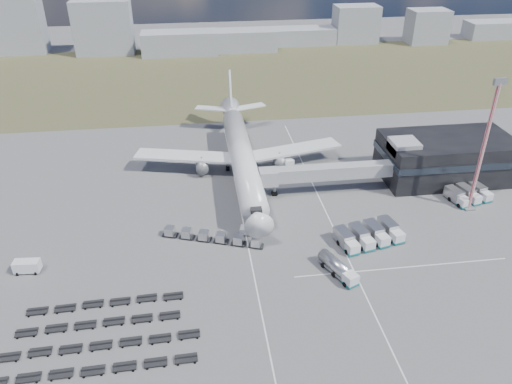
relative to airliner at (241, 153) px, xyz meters
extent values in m
plane|color=#565659|center=(0.00, -32.38, -5.29)|extent=(420.00, 420.00, 0.00)
cube|color=#434228|center=(0.00, 77.62, -5.29)|extent=(420.00, 90.00, 0.01)
cube|color=silver|center=(-2.00, -27.38, -5.29)|extent=(0.25, 110.00, 0.01)
cube|color=silver|center=(16.00, -27.38, -5.29)|extent=(0.25, 110.00, 0.01)
cube|color=silver|center=(25.00, -40.38, -5.29)|extent=(40.00, 0.25, 0.01)
cube|color=black|center=(48.00, -8.38, -0.29)|extent=(30.00, 16.00, 10.00)
cube|color=#262D38|center=(48.00, -8.38, 0.91)|extent=(30.40, 16.40, 1.60)
cube|color=#939399|center=(36.00, -10.38, 4.21)|extent=(6.00, 6.00, 3.00)
cube|color=#939399|center=(18.10, -11.88, -0.19)|extent=(29.80, 3.00, 3.00)
cube|color=#939399|center=(4.70, -12.38, -0.19)|extent=(4.00, 3.60, 3.40)
cylinder|color=slate|center=(6.20, -11.88, -2.74)|extent=(0.70, 0.70, 5.10)
cylinder|color=black|center=(6.20, -11.88, -4.84)|extent=(1.40, 0.90, 1.40)
cylinder|color=silver|center=(0.00, -2.38, 0.01)|extent=(5.60, 48.00, 5.60)
cone|color=silver|center=(0.00, -28.88, 0.01)|extent=(5.60, 5.00, 5.60)
cone|color=silver|center=(0.00, 25.62, 0.81)|extent=(5.60, 8.00, 5.60)
cube|color=black|center=(0.00, -26.88, 0.81)|extent=(2.20, 2.00, 0.80)
cube|color=silver|center=(-13.00, 2.62, -1.19)|extent=(25.59, 11.38, 0.50)
cube|color=silver|center=(13.00, 2.62, -1.19)|extent=(25.59, 11.38, 0.50)
cylinder|color=slate|center=(-9.50, 0.62, -2.89)|extent=(3.00, 5.00, 3.00)
cylinder|color=slate|center=(9.50, 0.62, -2.89)|extent=(3.00, 5.00, 3.00)
cube|color=silver|center=(-5.50, 27.62, 1.21)|extent=(9.49, 5.63, 0.35)
cube|color=silver|center=(5.50, 27.62, 1.21)|extent=(9.49, 5.63, 0.35)
cube|color=silver|center=(0.00, 28.62, 6.51)|extent=(0.50, 9.06, 11.45)
cylinder|color=slate|center=(0.00, -23.38, -4.04)|extent=(0.50, 0.50, 2.50)
cylinder|color=slate|center=(-3.20, 1.62, -4.04)|extent=(0.60, 0.60, 2.50)
cylinder|color=slate|center=(3.20, 1.62, -4.04)|extent=(0.60, 0.60, 2.50)
cylinder|color=black|center=(0.00, -23.38, -4.79)|extent=(0.50, 1.20, 1.20)
cube|color=#9599A3|center=(-82.51, 124.29, 7.69)|extent=(20.80, 12.00, 25.96)
cube|color=#9599A3|center=(-46.18, 118.16, 5.81)|extent=(24.14, 12.00, 22.21)
cube|color=#9599A3|center=(-14.40, 112.32, -0.45)|extent=(32.23, 12.00, 9.68)
cube|color=#9599A3|center=(5.42, 115.06, -0.81)|extent=(44.93, 12.00, 8.95)
cube|color=#9599A3|center=(37.68, 123.41, -1.68)|extent=(38.07, 12.00, 7.22)
cube|color=#9599A3|center=(67.00, 123.61, 2.93)|extent=(19.94, 12.00, 16.44)
cube|color=#9599A3|center=(99.38, 117.66, 2.19)|extent=(17.62, 12.00, 14.97)
cube|color=#9599A3|center=(136.93, 123.05, -1.40)|extent=(28.20, 12.00, 7.79)
cube|color=silver|center=(14.13, -43.77, -3.98)|extent=(2.86, 2.86, 2.08)
cube|color=#12636A|center=(14.13, -43.77, -4.80)|extent=(2.98, 2.98, 0.45)
cylinder|color=#B5B5BA|center=(12.35, -39.71, -3.58)|extent=(4.79, 7.11, 2.26)
cube|color=slate|center=(12.35, -39.71, -4.61)|extent=(4.71, 7.07, 0.32)
cylinder|color=black|center=(12.90, -40.95, -4.84)|extent=(2.55, 1.85, 0.99)
cube|color=silver|center=(-1.23, -26.28, -4.49)|extent=(4.03, 2.87, 1.60)
cube|color=silver|center=(-41.93, -32.61, -4.09)|extent=(4.65, 2.36, 2.40)
cube|color=silver|center=(10.70, 1.20, -3.62)|extent=(4.42, 6.73, 2.92)
cube|color=#12636A|center=(10.70, 1.20, -4.82)|extent=(4.56, 6.86, 0.47)
cube|color=silver|center=(17.15, -35.11, -4.03)|extent=(2.67, 2.60, 2.14)
cube|color=#12636A|center=(17.15, -35.11, -4.85)|extent=(2.79, 2.71, 0.44)
cube|color=#B5B5BA|center=(16.37, -31.80, -3.64)|extent=(3.30, 4.89, 2.53)
cube|color=silver|center=(20.37, -34.35, -4.03)|extent=(2.67, 2.60, 2.14)
cube|color=#12636A|center=(20.37, -34.35, -4.85)|extent=(2.79, 2.71, 0.44)
cube|color=#B5B5BA|center=(19.59, -31.04, -3.64)|extent=(3.30, 4.89, 2.53)
cube|color=silver|center=(23.59, -33.59, -4.03)|extent=(2.67, 2.60, 2.14)
cube|color=#12636A|center=(23.59, -33.59, -4.85)|extent=(2.79, 2.71, 0.44)
cube|color=#B5B5BA|center=(22.81, -30.28, -3.64)|extent=(3.30, 4.89, 2.53)
cube|color=silver|center=(26.81, -32.83, -4.03)|extent=(2.67, 2.60, 2.14)
cube|color=#12636A|center=(26.81, -32.83, -4.85)|extent=(2.79, 2.71, 0.44)
cube|color=#B5B5BA|center=(26.03, -29.52, -3.64)|extent=(3.30, 4.89, 2.53)
cube|color=silver|center=(45.98, -22.27, -4.10)|extent=(2.53, 2.47, 2.02)
cube|color=#12636A|center=(45.98, -22.27, -4.88)|extent=(2.64, 2.58, 0.41)
cube|color=#B5B5BA|center=(45.21, -19.16, -3.73)|extent=(3.15, 4.62, 2.38)
cube|color=silver|center=(49.01, -21.52, -4.10)|extent=(2.53, 2.47, 2.02)
cube|color=#12636A|center=(49.01, -21.52, -4.88)|extent=(2.64, 2.58, 0.41)
cube|color=#B5B5BA|center=(48.23, -18.41, -3.73)|extent=(3.15, 4.62, 2.38)
cube|color=silver|center=(52.03, -20.77, -4.10)|extent=(2.53, 2.47, 2.02)
cube|color=#12636A|center=(52.03, -20.77, -4.88)|extent=(2.64, 2.58, 0.41)
cube|color=#B5B5BA|center=(51.26, -17.66, -3.73)|extent=(3.15, 4.62, 2.38)
cube|color=black|center=(-16.91, -24.74, -4.96)|extent=(3.26, 2.60, 0.20)
cube|color=#B5B5BA|center=(-16.91, -24.74, -4.04)|extent=(2.23, 2.23, 1.64)
cube|color=black|center=(-13.62, -25.92, -4.96)|extent=(3.26, 2.60, 0.20)
cube|color=#B5B5BA|center=(-13.62, -25.92, -4.04)|extent=(2.23, 2.23, 1.64)
cube|color=black|center=(-10.34, -27.10, -4.96)|extent=(3.26, 2.60, 0.20)
cube|color=#B5B5BA|center=(-10.34, -27.10, -4.04)|extent=(2.23, 2.23, 1.64)
cube|color=black|center=(-7.05, -28.28, -4.96)|extent=(3.26, 2.60, 0.20)
cube|color=#B5B5BA|center=(-7.05, -28.28, -4.04)|extent=(2.23, 2.23, 1.64)
cube|color=black|center=(-3.76, -29.46, -4.96)|extent=(3.26, 2.60, 0.20)
cube|color=#B5B5BA|center=(-3.76, -29.46, -4.04)|extent=(2.23, 2.23, 1.64)
cube|color=black|center=(-0.48, -30.63, -4.96)|extent=(3.26, 2.60, 0.20)
cube|color=#B5B5BA|center=(-0.48, -30.63, -4.04)|extent=(2.23, 2.23, 1.64)
cube|color=black|center=(-27.19, -56.73, -4.90)|extent=(30.47, 2.61, 0.78)
cube|color=black|center=(-27.34, -52.17, -4.90)|extent=(30.47, 2.61, 0.78)
cube|color=black|center=(-27.49, -47.61, -4.90)|extent=(26.12, 2.47, 0.78)
cube|color=black|center=(-27.63, -43.04, -4.90)|extent=(26.12, 2.47, 0.78)
cylinder|color=red|center=(46.90, -22.92, 8.62)|extent=(0.78, 0.78, 27.83)
cube|color=slate|center=(46.90, -22.92, 22.87)|extent=(2.73, 1.00, 1.34)
cube|color=#565659|center=(46.90, -22.92, -5.12)|extent=(2.23, 2.23, 0.33)
camera|label=1|loc=(-10.82, -107.38, 52.12)|focal=35.00mm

